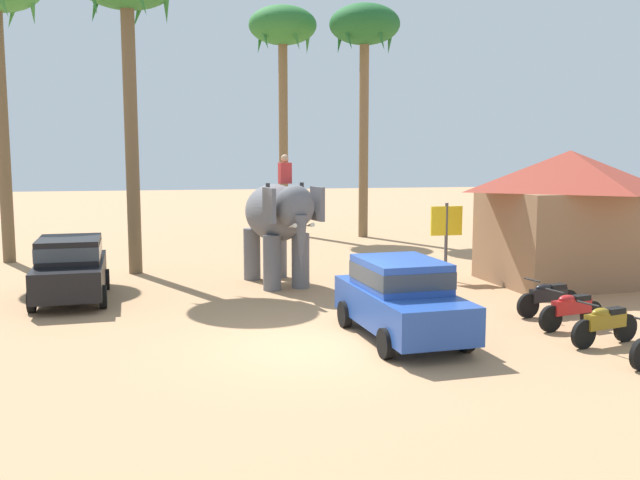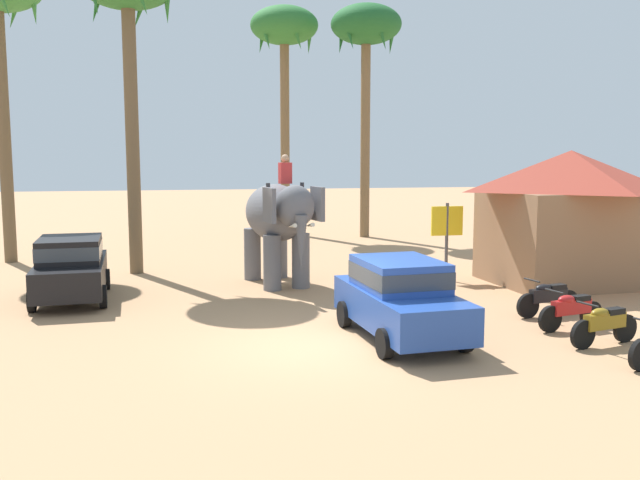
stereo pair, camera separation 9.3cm
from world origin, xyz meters
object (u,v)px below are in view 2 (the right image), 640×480
roadside_hut (569,213)px  motorcycle_mid_row (571,309)px  elephant_with_mahout (278,219)px  signboard_yellow (447,226)px  car_sedan_foreground (400,296)px  car_parked_far_side (71,266)px  motorcycle_fourth_in_row (548,297)px  palm_tree_near_hut (284,35)px  palm_tree_far_back (366,34)px  motorcycle_second_in_row (605,324)px

roadside_hut → motorcycle_mid_row: bearing=-119.2°
elephant_with_mahout → signboard_yellow: 5.20m
car_sedan_foreground → car_parked_far_side: 9.21m
motorcycle_fourth_in_row → palm_tree_near_hut: palm_tree_near_hut is taller
elephant_with_mahout → car_parked_far_side: bearing=-169.0°
motorcycle_mid_row → palm_tree_near_hut: palm_tree_near_hut is taller
motorcycle_fourth_in_row → roadside_hut: 5.02m
palm_tree_near_hut → signboard_yellow: bearing=-77.0°
elephant_with_mahout → roadside_hut: bearing=-8.9°
car_parked_far_side → elephant_with_mahout: size_ratio=1.05×
roadside_hut → palm_tree_far_back: bearing=104.0°
elephant_with_mahout → palm_tree_near_hut: palm_tree_near_hut is taller
car_sedan_foreground → motorcycle_second_in_row: 4.20m
signboard_yellow → motorcycle_fourth_in_row: bearing=-82.2°
car_sedan_foreground → motorcycle_second_in_row: size_ratio=2.40×
motorcycle_fourth_in_row → palm_tree_far_back: palm_tree_far_back is taller
car_parked_far_side → signboard_yellow: bearing=4.6°
car_sedan_foreground → palm_tree_far_back: 19.79m
motorcycle_mid_row → signboard_yellow: (-0.52, 6.30, 1.22)m
car_parked_far_side → car_sedan_foreground: bearing=-35.8°
motorcycle_second_in_row → palm_tree_far_back: size_ratio=0.17×
palm_tree_far_back → roadside_hut: (3.09, -12.41, -7.09)m
palm_tree_far_back → palm_tree_near_hut: bearing=148.8°
motorcycle_mid_row → signboard_yellow: bearing=94.8°
car_parked_far_side → palm_tree_near_hut: 18.33m
car_sedan_foreground → signboard_yellow: size_ratio=1.76×
car_parked_far_side → elephant_with_mahout: 5.94m
palm_tree_far_back → motorcycle_mid_row: bearing=-89.4°
car_sedan_foreground → motorcycle_second_in_row: bearing=-18.9°
elephant_with_mahout → motorcycle_second_in_row: elephant_with_mahout is taller
elephant_with_mahout → palm_tree_far_back: bearing=63.5°
car_sedan_foreground → palm_tree_near_hut: size_ratio=0.39×
motorcycle_second_in_row → signboard_yellow: 7.74m
elephant_with_mahout → roadside_hut: roadside_hut is taller
signboard_yellow → motorcycle_second_in_row: bearing=-86.3°
motorcycle_mid_row → motorcycle_fourth_in_row: (0.16, 1.31, 0.00)m
roadside_hut → signboard_yellow: 3.62m
car_sedan_foreground → motorcycle_mid_row: 4.01m
car_sedan_foreground → palm_tree_near_hut: bearing=88.9°
car_sedan_foreground → elephant_with_mahout: 6.82m
roadside_hut → signboard_yellow: size_ratio=2.20×
car_parked_far_side → signboard_yellow: size_ratio=1.75×
motorcycle_fourth_in_row → roadside_hut: roadside_hut is taller
motorcycle_second_in_row → roadside_hut: 7.32m
motorcycle_second_in_row → palm_tree_far_back: (-0.17, 18.92, 8.75)m
roadside_hut → signboard_yellow: roadside_hut is taller
car_parked_far_side → motorcycle_mid_row: bearing=-25.3°
elephant_with_mahout → motorcycle_mid_row: 8.81m
car_sedan_foreground → motorcycle_mid_row: car_sedan_foreground is taller
elephant_with_mahout → roadside_hut: 8.71m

